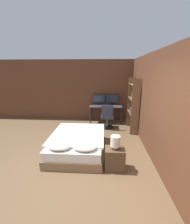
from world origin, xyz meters
name	(u,v)px	position (x,y,z in m)	size (l,w,h in m)	color
ground_plane	(77,186)	(0.00, 0.00, 0.00)	(20.00, 20.00, 0.00)	brown
wall_back	(93,91)	(0.00, 4.32, 1.35)	(12.00, 0.06, 2.70)	brown
wall_side_right	(152,105)	(1.77, 1.50, 1.35)	(0.06, 12.00, 2.70)	brown
bed	(78,143)	(-0.23, 1.35, 0.25)	(1.46, 1.93, 0.57)	#846647
nightstand	(115,159)	(0.77, 0.62, 0.26)	(0.45, 0.36, 0.51)	brown
bedside_lamp	(115,141)	(0.77, 0.62, 0.70)	(0.22, 0.22, 0.31)	gray
desk	(106,108)	(0.57, 3.94, 0.65)	(1.41, 0.61, 0.74)	#38383D
monitor_left	(99,99)	(0.28, 4.15, 1.00)	(0.54, 0.16, 0.45)	black
monitor_right	(112,99)	(0.86, 4.15, 1.00)	(0.54, 0.16, 0.45)	black
keyboard	(106,107)	(0.57, 3.74, 0.75)	(0.41, 0.13, 0.02)	black
computer_mouse	(113,107)	(0.87, 3.74, 0.76)	(0.07, 0.05, 0.04)	black
office_chair	(107,118)	(0.63, 3.20, 0.40)	(0.52, 0.52, 0.97)	black
bookshelf	(134,104)	(1.58, 2.96, 1.04)	(0.28, 0.93, 1.97)	brown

